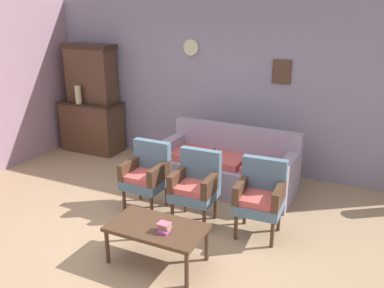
# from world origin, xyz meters

# --- Properties ---
(ground_plane) EXTENTS (7.68, 7.68, 0.00)m
(ground_plane) POSITION_xyz_m (0.00, 0.00, 0.00)
(ground_plane) COLOR #997A5B
(wall_back_with_decor) EXTENTS (6.40, 0.09, 2.70)m
(wall_back_with_decor) POSITION_xyz_m (0.00, 2.63, 1.35)
(wall_back_with_decor) COLOR gray
(wall_back_with_decor) RESTS_ON ground
(side_cabinet) EXTENTS (1.16, 0.55, 0.93)m
(side_cabinet) POSITION_xyz_m (-2.49, 2.25, 0.47)
(side_cabinet) COLOR #472D1E
(side_cabinet) RESTS_ON ground
(cabinet_upper_hutch) EXTENTS (0.99, 0.38, 1.03)m
(cabinet_upper_hutch) POSITION_xyz_m (-2.49, 2.33, 1.45)
(cabinet_upper_hutch) COLOR #472D1E
(cabinet_upper_hutch) RESTS_ON side_cabinet
(vase_on_cabinet) EXTENTS (0.11, 0.11, 0.33)m
(vase_on_cabinet) POSITION_xyz_m (-2.59, 2.06, 1.09)
(vase_on_cabinet) COLOR tan
(vase_on_cabinet) RESTS_ON side_cabinet
(floral_couch) EXTENTS (2.01, 0.89, 0.90)m
(floral_couch) POSITION_xyz_m (0.39, 1.75, 0.33)
(floral_couch) COLOR gray
(floral_couch) RESTS_ON ground
(armchair_near_cabinet) EXTENTS (0.53, 0.50, 0.90)m
(armchair_near_cabinet) POSITION_xyz_m (-0.36, 0.71, 0.50)
(armchair_near_cabinet) COLOR slate
(armchair_near_cabinet) RESTS_ON ground
(armchair_by_doorway) EXTENTS (0.53, 0.50, 0.90)m
(armchair_by_doorway) POSITION_xyz_m (0.37, 0.68, 0.50)
(armchair_by_doorway) COLOR slate
(armchair_by_doorway) RESTS_ON ground
(armchair_near_couch_end) EXTENTS (0.54, 0.51, 0.90)m
(armchair_near_couch_end) POSITION_xyz_m (1.17, 0.72, 0.50)
(armchair_near_couch_end) COLOR slate
(armchair_near_couch_end) RESTS_ON ground
(coffee_table) EXTENTS (1.00, 0.56, 0.42)m
(coffee_table) POSITION_xyz_m (0.37, -0.28, 0.38)
(coffee_table) COLOR #472D1E
(coffee_table) RESTS_ON ground
(book_stack_on_table) EXTENTS (0.12, 0.13, 0.09)m
(book_stack_on_table) POSITION_xyz_m (0.49, -0.34, 0.47)
(book_stack_on_table) COLOR #C549A8
(book_stack_on_table) RESTS_ON coffee_table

